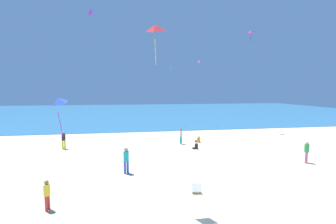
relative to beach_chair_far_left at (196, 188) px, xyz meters
name	(u,v)px	position (x,y,z in m)	size (l,w,h in m)	color
ground_plane	(159,153)	(-0.96, 8.35, -0.25)	(120.00, 120.00, 0.00)	#C6B58C
ocean_water	(139,112)	(-0.96, 49.09, -0.23)	(120.00, 60.00, 0.05)	teal
beach_chair_far_left	(196,188)	(0.00, 0.00, 0.00)	(0.61, 0.72, 0.59)	white
person_0	(307,150)	(9.75, 3.73, 0.71)	(0.47, 0.47, 1.67)	#D8599E
person_1	(198,140)	(3.72, 11.95, 0.01)	(0.58, 0.63, 0.71)	orange
person_2	(196,146)	(2.68, 9.25, -0.01)	(0.53, 0.32, 0.66)	black
person_3	(126,159)	(-3.73, 3.66, 0.75)	(0.45, 0.45, 1.75)	blue
person_4	(47,193)	(-7.26, -0.63, 0.57)	(0.36, 0.36, 1.43)	red
person_5	(181,135)	(1.70, 11.41, 0.68)	(0.39, 0.39, 1.63)	#19ADB2
person_6	(64,139)	(-9.60, 11.23, 0.70)	(0.34, 0.34, 1.66)	yellow
kite_magenta	(251,31)	(12.29, 17.38, 12.87)	(0.85, 0.79, 1.58)	#DB3DA8
kite_teal	(171,70)	(3.03, 24.98, 8.45)	(0.09, 0.67, 1.61)	#1EADAD
kite_red	(155,28)	(-2.28, -0.91, 8.05)	(0.92, 0.84, 1.84)	red
kite_pink	(199,61)	(7.23, 23.58, 9.72)	(0.51, 0.59, 0.94)	pink
kite_blue	(59,101)	(-6.39, -1.36, 4.81)	(0.87, 0.90, 1.75)	blue
kite_purple	(91,13)	(-7.19, 13.72, 13.02)	(0.60, 0.46, 1.47)	purple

